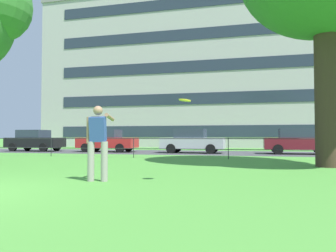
# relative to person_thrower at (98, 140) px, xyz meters

# --- Properties ---
(street_strip) EXTENTS (80.00, 6.36, 0.01)m
(street_strip) POSITION_rel_person_thrower_xyz_m (-2.08, 14.09, -0.95)
(street_strip) COLOR #424247
(street_strip) RESTS_ON ground
(park_fence) EXTENTS (37.29, 0.04, 1.00)m
(park_fence) POSITION_rel_person_thrower_xyz_m (-2.08, 8.23, -0.28)
(park_fence) COLOR #232328
(park_fence) RESTS_ON ground
(person_thrower) EXTENTS (0.51, 0.84, 1.76)m
(person_thrower) POSITION_rel_person_thrower_xyz_m (0.00, 0.00, 0.00)
(person_thrower) COLOR gray
(person_thrower) RESTS_ON ground
(frisbee) EXTENTS (0.33, 0.33, 0.06)m
(frisbee) POSITION_rel_person_thrower_xyz_m (2.06, 0.10, 0.90)
(frisbee) COLOR yellow
(car_black_right) EXTENTS (4.01, 1.84, 1.54)m
(car_black_right) POSITION_rel_person_thrower_xyz_m (-11.55, 13.41, -0.18)
(car_black_right) COLOR black
(car_black_right) RESTS_ON ground
(car_red_far_left) EXTENTS (4.01, 1.84, 1.54)m
(car_red_far_left) POSITION_rel_person_thrower_xyz_m (-5.96, 13.58, -0.18)
(car_red_far_left) COLOR red
(car_red_far_left) RESTS_ON ground
(car_silver_left) EXTENTS (4.04, 1.89, 1.54)m
(car_silver_left) POSITION_rel_person_thrower_xyz_m (0.03, 13.42, -0.18)
(car_silver_left) COLOR #B7BABF
(car_silver_left) RESTS_ON ground
(car_maroon_far_right) EXTENTS (4.03, 1.86, 1.54)m
(car_maroon_far_right) POSITION_rel_person_thrower_xyz_m (6.41, 13.65, -0.18)
(car_maroon_far_right) COLOR maroon
(car_maroon_far_right) RESTS_ON ground
(apartment_building_background) EXTENTS (34.59, 13.09, 16.08)m
(apartment_building_background) POSITION_rel_person_thrower_xyz_m (-0.98, 29.81, 7.09)
(apartment_building_background) COLOR #B7B2AD
(apartment_building_background) RESTS_ON ground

